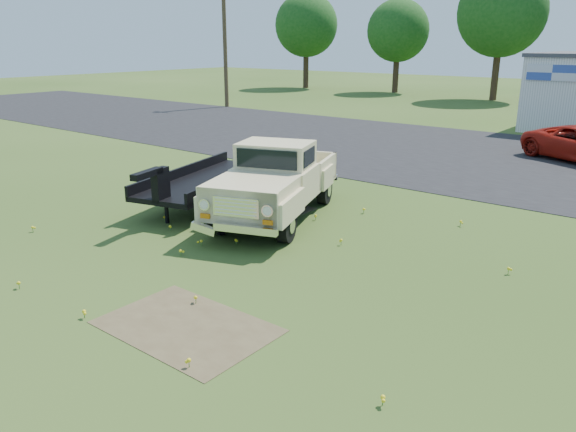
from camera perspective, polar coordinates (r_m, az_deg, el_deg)
name	(u,v)px	position (r m, az deg, el deg)	size (l,w,h in m)	color
ground	(241,257)	(12.99, -4.77, -4.20)	(140.00, 140.00, 0.00)	#2F4B18
asphalt_lot	(480,157)	(25.62, 18.89, 5.72)	(90.00, 14.00, 0.02)	black
dirt_patch_a	(187,327)	(10.12, -10.25, -11.01)	(3.00, 2.00, 0.01)	brown
dirt_patch_b	(272,208)	(16.72, -1.60, 0.81)	(2.20, 1.60, 0.01)	brown
utility_pole_west	(225,43)	(43.19, -6.42, 17.05)	(1.60, 0.30, 9.00)	#3E2C1D
treeline_a	(306,25)	(60.82, 1.87, 18.81)	(6.40, 6.40, 9.52)	#3A271A
treeline_b	(398,31)	(56.30, 11.12, 17.98)	(5.76, 5.76, 8.57)	#3A271A
treeline_c	(502,13)	(50.99, 20.90, 18.74)	(7.04, 7.04, 10.47)	#3A271A
vintage_pickup_truck	(276,180)	(15.53, -1.24, 3.63)	(2.31, 5.93, 2.15)	tan
flatbed_trailer	(209,177)	(17.28, -8.01, 3.98)	(1.98, 5.95, 1.62)	black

